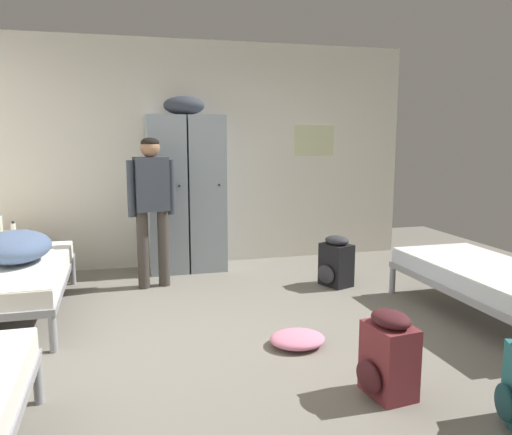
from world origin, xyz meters
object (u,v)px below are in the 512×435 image
Objects in this scene: shelf_unit at (9,253)px; bedding_heap at (14,247)px; backpack_maroon at (388,356)px; lotion_bottle at (13,228)px; person_traveler at (152,198)px; locker_bank at (186,190)px; bed_left_rear at (13,275)px; clothes_pile_pink at (297,339)px; backpack_black at (336,262)px; bed_right at (491,279)px.

shelf_unit is 0.71× the size of bedding_heap.
bedding_heap is 3.36m from backpack_maroon.
backpack_maroon is (2.70, -3.27, -0.37)m from lotion_bottle.
person_traveler is 3.11m from backpack_maroon.
locker_bank is 16.00× the size of lotion_bottle.
backpack_maroon reaches higher than bed_left_rear.
shelf_unit is at bearing 150.26° from lotion_bottle.
bedding_heap is 1.85× the size of clothes_pile_pink.
person_traveler is at bearing -19.36° from lotion_bottle.
bed_left_rear is 2.60m from clothes_pile_pink.
shelf_unit is at bearing 103.54° from bedding_heap.
bed_left_rear is 14.68× the size of lotion_bottle.
bedding_heap is 6.19× the size of lotion_bottle.
bed_left_rear is at bearing -144.29° from locker_bank.
bed_left_rear is 1.15m from lotion_bottle.
bed_left_rear is at bearing -177.77° from backpack_black.
backpack_maroon is at bearing -50.44° from lotion_bottle.
bedding_heap reaches higher than backpack_black.
clothes_pile_pink is (0.96, -1.89, -0.91)m from person_traveler.
lotion_bottle is at bearing 129.56° from backpack_maroon.
bedding_heap is 1.46× the size of backpack_maroon.
person_traveler is 2.09m from backpack_black.
shelf_unit reaches higher than bed_left_rear.
bed_right is 1.60m from backpack_black.
bedding_heap is at bearing 162.60° from bed_right.
shelf_unit is at bearing 135.52° from clothes_pile_pink.
bedding_heap is at bearing -79.58° from lotion_bottle.
locker_bank is 2.07m from shelf_unit.
backpack_black is at bearing 2.23° from bed_left_rear.
bedding_heap is 1.08m from lotion_bottle.
bedding_heap is (-1.70, -1.19, -0.34)m from locker_bank.
backpack_maroon is 1.27× the size of clothes_pile_pink.
clothes_pile_pink is (2.49, -2.44, -0.29)m from shelf_unit.
lotion_bottle is at bearing 135.17° from clothes_pile_pink.
bed_right is 1.85m from clothes_pile_pink.
shelf_unit is 0.30× the size of bed_left_rear.
bed_left_rear is at bearing 163.31° from bed_right.
shelf_unit is 0.30× the size of bed_right.
person_traveler is at bearing 23.51° from bedding_heap.
shelf_unit is at bearing 102.26° from bed_left_rear.
shelf_unit is (-1.97, -0.09, -0.62)m from locker_bank.
clothes_pile_pink is (-0.28, 0.87, -0.21)m from backpack_maroon.
bed_right is at bearing -28.78° from lotion_bottle.
backpack_maroon is (2.51, -2.21, -0.37)m from bedding_heap.
bedding_heap reaches higher than clothes_pile_pink.
backpack_maroon is (1.24, -2.76, -0.70)m from person_traveler.
bed_right is at bearing -56.91° from backpack_black.
locker_bank is 4.78× the size of clothes_pile_pink.
backpack_black is (3.43, -1.03, -0.09)m from shelf_unit.
backpack_black is at bearing 56.32° from clothes_pile_pink.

